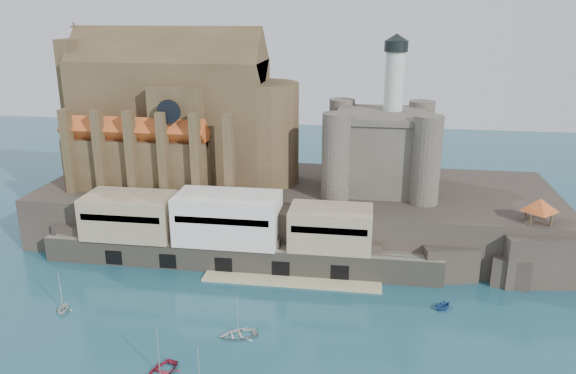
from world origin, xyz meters
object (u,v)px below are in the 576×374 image
Objects in this scene: pavilion at (540,207)px; boat_0 at (160,374)px; church at (180,120)px; castle_keep at (381,146)px.

pavilion reaches higher than boat_0.
church reaches higher than pavilion.
church is 40.39m from castle_keep.
church is at bearing 121.15° from boat_0.
pavilion is (66.13, -15.85, -9.40)m from church.
boat_0 is at bearing -75.20° from church.
church is 7.34× the size of pavilion.
church is 57.06m from boat_0.
castle_keep is at bearing 78.21° from boat_0.
castle_keep is at bearing -1.11° from church.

